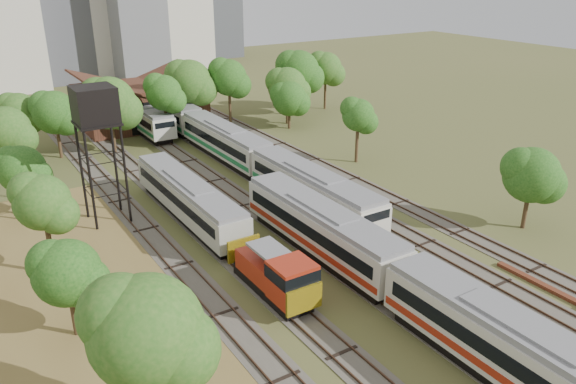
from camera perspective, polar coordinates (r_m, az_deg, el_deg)
ground at (r=36.73m, az=18.87°, el=-13.73°), size 240.00×240.00×0.00m
dry_grass_patch at (r=33.53m, az=-14.34°, el=-16.99°), size 14.00×60.00×0.04m
tracks at (r=53.02m, az=-2.63°, el=-0.92°), size 24.60×80.00×0.19m
railcar_red_set at (r=36.94m, az=11.45°, el=-8.79°), size 3.18×34.58×3.94m
railcar_green_set at (r=64.28m, az=-6.39°, el=5.06°), size 3.13×52.08×3.87m
railcar_rear at (r=77.44m, az=-14.48°, el=7.39°), size 3.01×16.08×3.72m
shunter_locomotive at (r=37.53m, az=-1.02°, el=-8.55°), size 2.64×8.10×3.45m
old_grey_coach at (r=49.37m, az=-10.07°, el=-0.65°), size 2.89×18.00×3.57m
water_tower at (r=48.59m, az=-19.01°, el=7.98°), size 3.39×3.39×11.72m
rail_pile_far at (r=43.10m, az=24.79°, el=-8.78°), size 0.49×7.88×0.26m
maintenance_shed at (r=81.05m, az=-14.76°, el=8.70°), size 16.45×11.55×7.58m
tree_band_left at (r=36.82m, az=-21.10°, el=-4.59°), size 5.89×56.05×8.60m
tree_band_far at (r=74.79m, az=-8.48°, el=10.50°), size 47.52×10.46×9.42m
tree_band_right at (r=61.86m, az=8.96°, el=6.72°), size 5.28×41.48×7.23m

